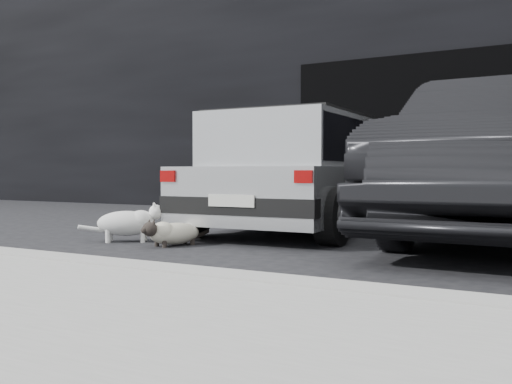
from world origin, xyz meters
The scene contains 7 objects.
ground centered at (0.00, 0.00, 0.00)m, with size 80.00×80.00×0.00m, color black.
building_facade centered at (1.00, 6.00, 2.50)m, with size 34.00×4.00×5.00m, color black.
garage_opening centered at (1.00, 3.99, 1.30)m, with size 4.00×0.10×2.60m, color black.
curb centered at (1.00, -2.60, 0.06)m, with size 18.00×0.25×0.12m, color #969691.
silver_hatchback centered at (0.45, 0.87, 0.74)m, with size 1.89×3.71×1.36m.
cat_siamese centered at (-0.06, -1.08, 0.12)m, with size 0.43×0.76×0.27m.
cat_white centered at (-0.61, -1.00, 0.19)m, with size 0.73×0.59×0.40m.
Camera 1 is at (3.22, -5.35, 0.69)m, focal length 40.00 mm.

